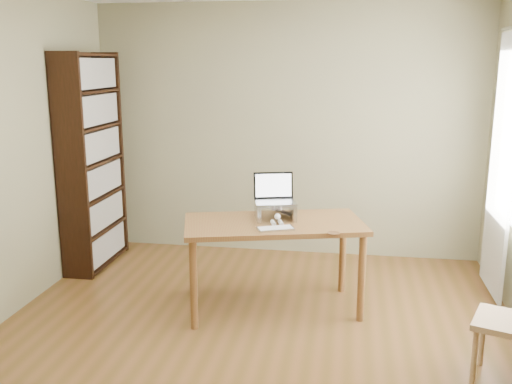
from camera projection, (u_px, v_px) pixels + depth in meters
name	position (u px, v px, depth m)	size (l,w,h in m)	color
room	(253.00, 172.00, 3.75)	(4.04, 4.54, 2.64)	brown
bookshelf	(92.00, 162.00, 5.59)	(0.30, 0.90, 2.10)	black
desk	(274.00, 233.00, 4.61)	(1.57, 1.07, 0.75)	brown
laptop_stand	(275.00, 209.00, 4.65)	(0.32, 0.25, 0.13)	silver
laptop	(276.00, 195.00, 4.68)	(0.38, 0.35, 0.23)	silver
keyboard	(275.00, 229.00, 4.37)	(0.30, 0.22, 0.02)	silver
coaster	(333.00, 233.00, 4.28)	(0.10, 0.10, 0.01)	#55361D
cat	(275.00, 210.00, 4.68)	(0.25, 0.49, 0.16)	#443A35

